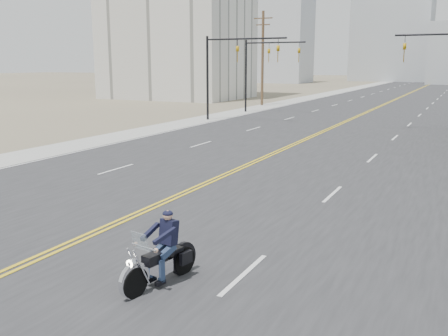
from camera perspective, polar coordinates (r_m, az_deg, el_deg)
road at (r=76.49m, az=19.55°, el=7.63°), size 20.00×200.00×0.01m
sidewalk_left at (r=78.73m, az=11.15°, el=8.19°), size 3.00×200.00×0.01m
traffic_mast_left at (r=41.98m, az=0.57°, el=12.11°), size 7.10×0.26×7.00m
traffic_mast_far at (r=49.43m, az=4.36°, el=11.97°), size 6.10×0.26×7.00m
utility_pole_left at (r=58.04m, az=4.43°, el=12.54°), size 2.20×0.30×10.50m
haze_bldg_a at (r=128.81m, az=6.48°, el=14.58°), size 14.00×12.00×22.00m
haze_bldg_d at (r=147.55m, az=18.69°, el=14.47°), size 20.00×15.00×26.00m
haze_bldg_f at (r=148.21m, az=2.90°, el=13.11°), size 12.00×12.00×16.00m
motorcyclist at (r=11.00m, az=-7.39°, el=-9.26°), size 1.29×2.23×1.64m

